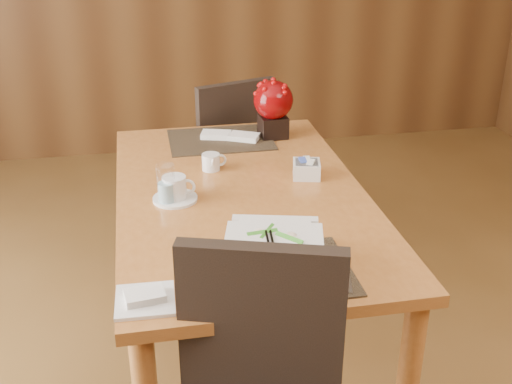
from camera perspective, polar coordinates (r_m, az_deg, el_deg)
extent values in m
cube|color=#AB682F|center=(2.35, -1.28, -0.53)|extent=(0.90, 1.50, 0.04)
cylinder|color=#AB682F|center=(3.11, -10.49, -1.87)|extent=(0.07, 0.07, 0.71)
cylinder|color=#AB682F|center=(3.19, 3.60, -0.68)|extent=(0.07, 0.07, 0.71)
cube|color=black|center=(1.86, 1.59, -7.16)|extent=(0.45, 0.33, 0.01)
cube|color=black|center=(2.84, -3.16, 4.66)|extent=(0.45, 0.33, 0.01)
cube|color=silver|center=(1.86, 1.56, -7.16)|extent=(0.36, 0.36, 0.01)
cube|color=silver|center=(1.83, 1.58, -5.66)|extent=(0.26, 0.26, 0.10)
cylinder|color=tan|center=(1.83, 1.59, -5.58)|extent=(0.20, 0.20, 0.08)
cylinder|color=silver|center=(2.30, -7.20, -0.58)|extent=(0.16, 0.16, 0.01)
cylinder|color=silver|center=(2.28, -7.26, 0.43)|extent=(0.10, 0.10, 0.08)
cylinder|color=black|center=(2.27, -7.31, 1.23)|extent=(0.08, 0.08, 0.01)
cylinder|color=silver|center=(2.25, -8.00, 0.67)|extent=(0.07, 0.07, 0.15)
cube|color=silver|center=(2.47, 4.51, 2.03)|extent=(0.12, 0.12, 0.06)
cube|color=black|center=(2.87, 1.52, 5.86)|extent=(0.12, 0.12, 0.10)
sphere|color=#7C0406|center=(2.83, 1.55, 8.17)|extent=(0.17, 0.17, 0.17)
cube|color=silver|center=(1.77, -9.83, -9.47)|extent=(0.16, 0.16, 0.01)
cube|color=black|center=(1.70, 0.44, -12.04)|extent=(0.43, 0.18, 0.49)
cube|color=black|center=(3.42, -3.17, 2.50)|extent=(0.54, 0.54, 0.06)
cube|color=black|center=(3.16, -1.73, 5.65)|extent=(0.40, 0.17, 0.47)
cylinder|color=black|center=(3.73, -1.82, 0.71)|extent=(0.03, 0.03, 0.40)
cylinder|color=black|center=(3.45, 0.85, -1.45)|extent=(0.03, 0.03, 0.40)
cylinder|color=black|center=(3.60, -6.85, -0.43)|extent=(0.03, 0.03, 0.40)
cylinder|color=black|center=(3.30, -4.50, -2.78)|extent=(0.03, 0.03, 0.40)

